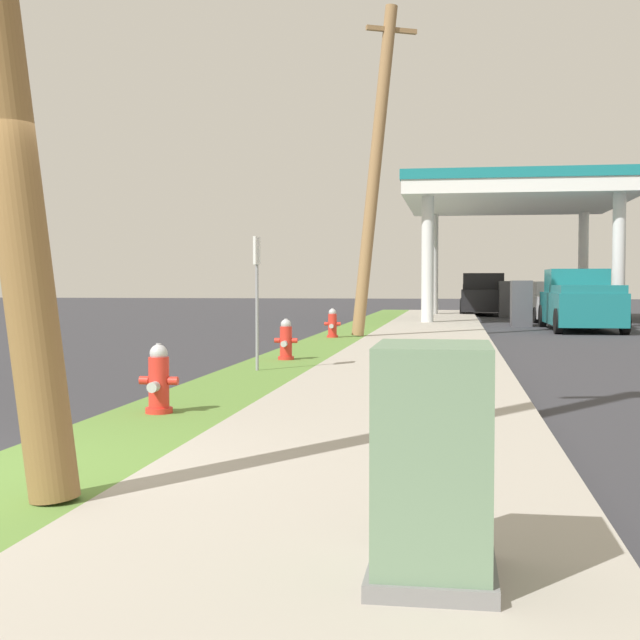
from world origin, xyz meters
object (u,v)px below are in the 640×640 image
fire_hydrant_third (332,325)px  utility_pole_midground (375,168)px  truck_teal_on_apron (580,302)px  truck_black_at_forecourt (483,296)px  fire_hydrant_nearest (159,383)px  utility_cabinet (433,470)px  street_sign_post (257,275)px  fire_hydrant_second (286,342)px  car_silver_by_near_pump (553,303)px

fire_hydrant_third → utility_pole_midground: bearing=39.2°
truck_teal_on_apron → truck_black_at_forecourt: bearing=101.1°
truck_teal_on_apron → fire_hydrant_third: bearing=-136.3°
fire_hydrant_third → truck_black_at_forecourt: 20.67m
fire_hydrant_nearest → utility_pole_midground: (1.03, 13.99, 4.08)m
fire_hydrant_third → utility_cabinet: 18.22m
street_sign_post → truck_black_at_forecourt: 29.08m
street_sign_post → truck_black_at_forecourt: size_ratio=0.39×
fire_hydrant_nearest → utility_pole_midground: 14.61m
fire_hydrant_nearest → truck_black_at_forecourt: size_ratio=0.14×
fire_hydrant_second → utility_cabinet: bearing=-75.6°
utility_pole_midground → street_sign_post: bearing=-96.2°
car_silver_by_near_pump → fire_hydrant_second: bearing=-109.0°
fire_hydrant_third → street_sign_post: street_sign_post is taller
utility_pole_midground → utility_cabinet: (1.98, -18.80, -3.89)m
fire_hydrant_second → utility_pole_midground: size_ratio=0.09×
fire_hydrant_nearest → utility_pole_midground: utility_pole_midground is taller
street_sign_post → car_silver_by_near_pump: 23.00m
fire_hydrant_nearest → fire_hydrant_second: size_ratio=1.00×
fire_hydrant_third → truck_teal_on_apron: 9.76m
street_sign_post → car_silver_by_near_pump: size_ratio=0.46×
fire_hydrant_second → fire_hydrant_third: size_ratio=1.00×
truck_black_at_forecourt → utility_pole_midground: bearing=-100.0°
utility_pole_midground → street_sign_post: 9.85m
fire_hydrant_second → fire_hydrant_third: bearing=90.6°
fire_hydrant_second → fire_hydrant_nearest: bearing=-90.8°
street_sign_post → truck_teal_on_apron: bearing=65.2°
fire_hydrant_second → utility_cabinet: 11.79m
fire_hydrant_third → utility_cabinet: (2.99, -17.98, 0.19)m
street_sign_post → car_silver_by_near_pump: bearing=72.4°
fire_hydrant_nearest → car_silver_by_near_pump: size_ratio=0.16×
fire_hydrant_nearest → fire_hydrant_third: 13.17m
fire_hydrant_third → truck_black_at_forecourt: truck_black_at_forecourt is taller
fire_hydrant_third → truck_teal_on_apron: size_ratio=0.14×
utility_cabinet → truck_black_at_forecourt: (1.42, 38.16, 0.28)m
fire_hydrant_nearest → fire_hydrant_third: bearing=89.9°
car_silver_by_near_pump → utility_pole_midground: bearing=-115.2°
street_sign_post → fire_hydrant_second: bearing=87.7°
utility_pole_midground → truck_black_at_forecourt: (3.40, 19.37, -3.61)m
utility_cabinet → truck_teal_on_apron: 25.04m
fire_hydrant_second → truck_teal_on_apron: truck_teal_on_apron is taller
fire_hydrant_second → truck_teal_on_apron: (6.99, 13.29, 0.47)m
street_sign_post → car_silver_by_near_pump: street_sign_post is taller
fire_hydrant_second → utility_cabinet: size_ratio=0.68×
fire_hydrant_third → utility_cabinet: size_ratio=0.68×
truck_teal_on_apron → utility_cabinet: bearing=-99.3°
fire_hydrant_third → street_sign_post: (-0.01, -8.54, 1.19)m
fire_hydrant_second → truck_teal_on_apron: size_ratio=0.14×
street_sign_post → truck_teal_on_apron: street_sign_post is taller
utility_cabinet → street_sign_post: (-3.00, 9.43, 1.00)m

